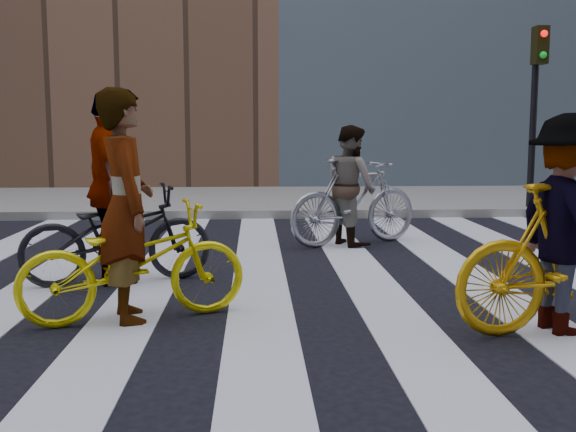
{
  "coord_description": "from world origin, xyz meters",
  "views": [
    {
      "loc": [
        -0.59,
        -6.54,
        1.52
      ],
      "look_at": [
        -0.26,
        0.3,
        0.65
      ],
      "focal_mm": 42.0,
      "sensor_mm": 36.0,
      "label": 1
    }
  ],
  "objects": [
    {
      "name": "ground",
      "position": [
        0.0,
        0.0,
        0.0
      ],
      "size": [
        100.0,
        100.0,
        0.0
      ],
      "primitive_type": "plane",
      "color": "black",
      "rests_on": "ground"
    },
    {
      "name": "sidewalk_far",
      "position": [
        0.0,
        7.5,
        0.07
      ],
      "size": [
        100.0,
        5.0,
        0.15
      ],
      "primitive_type": "cube",
      "color": "gray",
      "rests_on": "ground"
    },
    {
      "name": "zebra_crosswalk",
      "position": [
        0.0,
        0.0,
        0.01
      ],
      "size": [
        8.25,
        10.0,
        0.01
      ],
      "color": "white",
      "rests_on": "ground"
    },
    {
      "name": "traffic_signal",
      "position": [
        4.4,
        5.32,
        2.28
      ],
      "size": [
        0.22,
        0.42,
        3.33
      ],
      "color": "black",
      "rests_on": "ground"
    },
    {
      "name": "bike_yellow_left",
      "position": [
        -1.57,
        -1.19,
        0.48
      ],
      "size": [
        1.92,
        1.17,
        0.95
      ],
      "primitive_type": "imported",
      "rotation": [
        0.0,
        0.0,
        1.89
      ],
      "color": "#F9EA0D",
      "rests_on": "ground"
    },
    {
      "name": "bike_silver_mid",
      "position": [
        0.73,
        2.32,
        0.58
      ],
      "size": [
        1.98,
        1.28,
        1.16
      ],
      "primitive_type": "imported",
      "rotation": [
        0.0,
        0.0,
        1.99
      ],
      "color": "#94959D",
      "rests_on": "ground"
    },
    {
      "name": "bike_yellow_right",
      "position": [
        1.78,
        -1.68,
        0.57
      ],
      "size": [
        1.96,
        0.84,
        1.14
      ],
      "primitive_type": "imported",
      "rotation": [
        0.0,
        0.0,
        1.73
      ],
      "color": "#E7A20C",
      "rests_on": "ground"
    },
    {
      "name": "bike_dark_rear",
      "position": [
        -1.97,
        0.16,
        0.49
      ],
      "size": [
        1.99,
        1.18,
        0.99
      ],
      "primitive_type": "imported",
      "rotation": [
        0.0,
        0.0,
        1.87
      ],
      "color": "black",
      "rests_on": "ground"
    },
    {
      "name": "rider_left",
      "position": [
        -1.62,
        -1.19,
        0.93
      ],
      "size": [
        0.63,
        0.78,
        1.85
      ],
      "primitive_type": "imported",
      "rotation": [
        0.0,
        0.0,
        1.89
      ],
      "color": "slate",
      "rests_on": "ground"
    },
    {
      "name": "rider_mid",
      "position": [
        0.68,
        2.32,
        0.8
      ],
      "size": [
        0.87,
        0.95,
        1.59
      ],
      "primitive_type": "imported",
      "rotation": [
        0.0,
        0.0,
        1.99
      ],
      "color": "slate",
      "rests_on": "ground"
    },
    {
      "name": "rider_right",
      "position": [
        1.73,
        -1.68,
        0.82
      ],
      "size": [
        0.78,
        1.15,
        1.65
      ],
      "primitive_type": "imported",
      "rotation": [
        0.0,
        0.0,
        1.73
      ],
      "color": "slate",
      "rests_on": "ground"
    },
    {
      "name": "rider_rear",
      "position": [
        -2.02,
        0.16,
        0.96
      ],
      "size": [
        0.78,
        1.21,
        1.92
      ],
      "primitive_type": "imported",
      "rotation": [
        0.0,
        0.0,
        1.87
      ],
      "color": "slate",
      "rests_on": "ground"
    }
  ]
}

